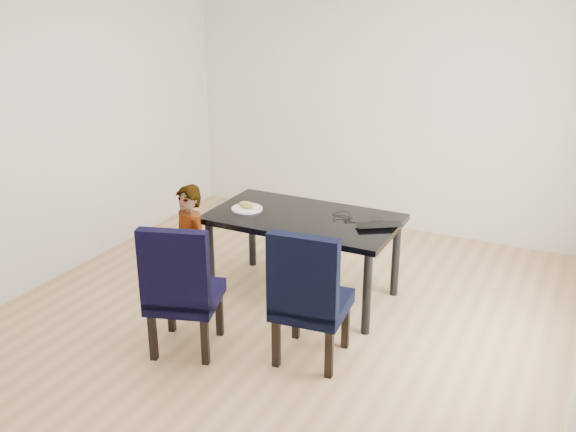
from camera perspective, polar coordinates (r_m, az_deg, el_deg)
The scene contains 12 objects.
floor at distance 5.36m, azimuth -0.96°, elevation -9.27°, with size 4.50×5.00×0.01m, color tan.
wall_back at distance 7.10m, azimuth 8.40°, elevation 9.61°, with size 4.50×0.01×2.70m, color silver.
wall_front at distance 3.00m, azimuth -23.83°, elevation -7.13°, with size 4.50×0.01×2.70m, color white.
wall_left at distance 6.18m, azimuth -20.10°, elevation 7.01°, with size 0.01×5.00×2.70m, color silver.
dining_table at distance 5.60m, azimuth 1.37°, elevation -3.61°, with size 1.60×0.90×0.75m, color black.
chair_left at distance 4.82m, azimuth -9.15°, elevation -6.10°, with size 0.50×0.52×1.04m, color black.
chair_right at distance 4.64m, azimuth 2.18°, elevation -6.86°, with size 0.50×0.52×1.05m, color black.
child at distance 5.31m, azimuth -8.71°, elevation -3.08°, with size 0.41×0.27×1.11m, color orange.
plate at distance 5.62m, azimuth -3.67°, elevation 0.66°, with size 0.27×0.27×0.02m, color silver.
sandwich at distance 5.61m, azimuth -3.73°, elevation 1.02°, with size 0.14×0.07×0.06m, color #B49840.
laptop at distance 5.30m, azimuth 7.96°, elevation -0.66°, with size 0.37×0.24×0.03m, color black.
cable_tangle at distance 5.37m, azimuth 4.82°, elevation -0.36°, with size 0.15×0.15×0.01m, color black.
Camera 1 is at (2.15, -4.14, 2.64)m, focal length 40.00 mm.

